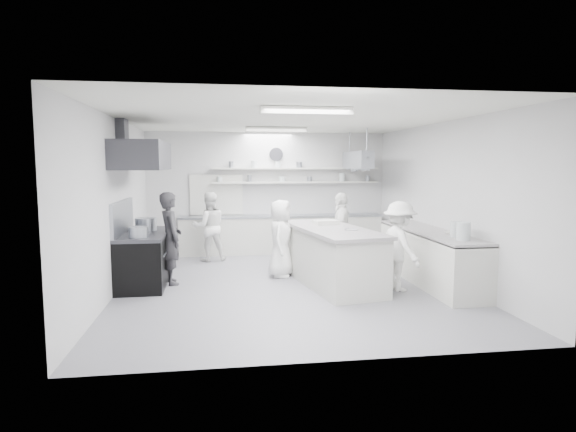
{
  "coord_description": "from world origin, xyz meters",
  "views": [
    {
      "loc": [
        -1.23,
        -8.48,
        2.19
      ],
      "look_at": [
        0.09,
        0.6,
        1.2
      ],
      "focal_mm": 29.65,
      "sensor_mm": 36.0,
      "label": 1
    }
  ],
  "objects": [
    {
      "name": "pot_rack",
      "position": [
        2.0,
        2.4,
        2.3
      ],
      "size": [
        0.3,
        1.6,
        0.4
      ],
      "primitive_type": "cube",
      "color": "#959AA3",
      "rests_on": "ceiling"
    },
    {
      "name": "bowl_right",
      "position": [
        2.86,
        -0.63,
        0.97
      ],
      "size": [
        0.27,
        0.27,
        0.06
      ],
      "primitive_type": "imported",
      "rotation": [
        0.0,
        0.0,
        -0.05
      ],
      "color": "silver",
      "rests_on": "right_counter"
    },
    {
      "name": "bowl_island_a",
      "position": [
        1.08,
        -0.4,
        1.03
      ],
      "size": [
        0.32,
        0.32,
        0.06
      ],
      "primitive_type": "imported",
      "rotation": [
        0.0,
        0.0,
        -0.42
      ],
      "color": "#959AA3",
      "rests_on": "prep_island"
    },
    {
      "name": "back_counter",
      "position": [
        0.3,
        3.2,
        0.46
      ],
      "size": [
        5.0,
        0.6,
        0.92
      ],
      "primitive_type": "cube",
      "color": "silver",
      "rests_on": "floor"
    },
    {
      "name": "cook_island_right",
      "position": [
        1.28,
        1.05,
        0.81
      ],
      "size": [
        0.69,
        1.03,
        1.62
      ],
      "primitive_type": "imported",
      "rotation": [
        0.0,
        0.0,
        -1.91
      ],
      "color": "white",
      "rests_on": "floor"
    },
    {
      "name": "wall_front",
      "position": [
        0.0,
        -3.5,
        1.5
      ],
      "size": [
        6.0,
        0.04,
        3.0
      ],
      "primitive_type": "cube",
      "color": "silver",
      "rests_on": "floor"
    },
    {
      "name": "stove",
      "position": [
        -2.6,
        0.4,
        0.45
      ],
      "size": [
        0.8,
        1.8,
        0.9
      ],
      "primitive_type": "cube",
      "color": "black",
      "rests_on": "floor"
    },
    {
      "name": "stove_pot",
      "position": [
        -2.6,
        0.67,
        1.05
      ],
      "size": [
        0.39,
        0.39,
        0.29
      ],
      "primitive_type": "cylinder",
      "color": "#959AA3",
      "rests_on": "stove"
    },
    {
      "name": "prep_island",
      "position": [
        0.8,
        -0.05,
        0.5
      ],
      "size": [
        1.46,
        2.84,
        1.0
      ],
      "primitive_type": "cube",
      "rotation": [
        0.0,
        0.0,
        0.17
      ],
      "color": "silver",
      "rests_on": "floor"
    },
    {
      "name": "wall_clock",
      "position": [
        0.2,
        3.46,
        2.45
      ],
      "size": [
        0.32,
        0.05,
        0.32
      ],
      "primitive_type": "cylinder",
      "rotation": [
        1.57,
        0.0,
        0.0
      ],
      "color": "white",
      "rests_on": "wall_back"
    },
    {
      "name": "right_counter",
      "position": [
        2.65,
        -0.2,
        0.47
      ],
      "size": [
        0.74,
        3.3,
        0.94
      ],
      "primitive_type": "cube",
      "color": "silver",
      "rests_on": "floor"
    },
    {
      "name": "wall_back",
      "position": [
        0.0,
        3.5,
        1.5
      ],
      "size": [
        6.0,
        0.04,
        3.0
      ],
      "primitive_type": "cube",
      "color": "silver",
      "rests_on": "floor"
    },
    {
      "name": "exhaust_hood",
      "position": [
        -2.6,
        0.4,
        2.35
      ],
      "size": [
        0.85,
        2.0,
        0.5
      ],
      "primitive_type": "cube",
      "color": "#35353A",
      "rests_on": "wall_left"
    },
    {
      "name": "wall_right",
      "position": [
        3.0,
        0.0,
        1.5
      ],
      "size": [
        0.04,
        7.0,
        3.0
      ],
      "primitive_type": "cube",
      "color": "silver",
      "rests_on": "floor"
    },
    {
      "name": "bowl_island_b",
      "position": [
        0.97,
        0.35,
        1.02
      ],
      "size": [
        0.23,
        0.23,
        0.06
      ],
      "primitive_type": "imported",
      "rotation": [
        0.0,
        0.0,
        0.34
      ],
      "color": "silver",
      "rests_on": "prep_island"
    },
    {
      "name": "light_fixture_front",
      "position": [
        0.0,
        -1.8,
        2.94
      ],
      "size": [
        1.3,
        0.25,
        0.1
      ],
      "primitive_type": "cube",
      "color": "silver",
      "rests_on": "ceiling"
    },
    {
      "name": "shelf_lower",
      "position": [
        0.7,
        3.37,
        1.75
      ],
      "size": [
        4.2,
        0.26,
        0.04
      ],
      "primitive_type": "cube",
      "color": "silver",
      "rests_on": "wall_back"
    },
    {
      "name": "floor",
      "position": [
        0.0,
        0.0,
        -0.01
      ],
      "size": [
        6.0,
        7.0,
        0.02
      ],
      "primitive_type": "cube",
      "color": "#8F8E9D",
      "rests_on": "ground"
    },
    {
      "name": "cook_back",
      "position": [
        -1.47,
        2.41,
        0.79
      ],
      "size": [
        0.86,
        0.73,
        1.58
      ],
      "primitive_type": "imported",
      "rotation": [
        0.0,
        0.0,
        -2.96
      ],
      "color": "white",
      "rests_on": "floor"
    },
    {
      "name": "cook_stove",
      "position": [
        -2.13,
        0.36,
        0.85
      ],
      "size": [
        0.58,
        0.71,
        1.7
      ],
      "primitive_type": "imported",
      "rotation": [
        0.0,
        0.0,
        1.89
      ],
      "color": "#2B2B2D",
      "rests_on": "floor"
    },
    {
      "name": "cook_right",
      "position": [
        1.87,
        -0.67,
        0.78
      ],
      "size": [
        0.78,
        1.11,
        1.56
      ],
      "primitive_type": "imported",
      "rotation": [
        0.0,
        0.0,
        1.79
      ],
      "color": "white",
      "rests_on": "floor"
    },
    {
      "name": "wall_left",
      "position": [
        -3.0,
        0.0,
        1.5
      ],
      "size": [
        0.04,
        7.0,
        3.0
      ],
      "primitive_type": "cube",
      "color": "silver",
      "rests_on": "floor"
    },
    {
      "name": "light_fixture_rear",
      "position": [
        0.0,
        1.8,
        2.94
      ],
      "size": [
        1.3,
        0.25,
        0.1
      ],
      "primitive_type": "cube",
      "color": "silver",
      "rests_on": "ceiling"
    },
    {
      "name": "pass_through_window",
      "position": [
        -1.3,
        3.48,
        1.45
      ],
      "size": [
        1.3,
        0.04,
        1.0
      ],
      "primitive_type": "cube",
      "color": "black",
      "rests_on": "wall_back"
    },
    {
      "name": "cook_island_left",
      "position": [
        -0.05,
        0.64,
        0.76
      ],
      "size": [
        0.68,
        0.85,
        1.51
      ],
      "primitive_type": "imported",
      "rotation": [
        0.0,
        0.0,
        1.27
      ],
      "color": "white",
      "rests_on": "floor"
    },
    {
      "name": "ceiling",
      "position": [
        0.0,
        0.0,
        3.01
      ],
      "size": [
        6.0,
        7.0,
        0.02
      ],
      "primitive_type": "cube",
      "color": "silver",
      "rests_on": "wall_back"
    },
    {
      "name": "shelf_upper",
      "position": [
        0.7,
        3.37,
        2.1
      ],
      "size": [
        4.2,
        0.26,
        0.04
      ],
      "primitive_type": "cube",
      "color": "silver",
      "rests_on": "wall_back"
    }
  ]
}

